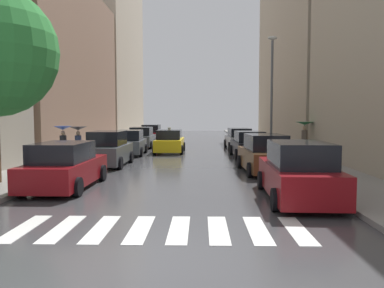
{
  "coord_description": "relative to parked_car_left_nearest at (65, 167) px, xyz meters",
  "views": [
    {
      "loc": [
        0.95,
        -6.72,
        2.61
      ],
      "look_at": [
        0.33,
        19.82,
        0.65
      ],
      "focal_mm": 35.61,
      "sensor_mm": 36.0,
      "label": 1
    }
  ],
  "objects": [
    {
      "name": "pedestrian_near_tree",
      "position": [
        11.49,
        10.75,
        0.94
      ],
      "size": [
        1.14,
        1.14,
        2.09
      ],
      "rotation": [
        0.0,
        0.0,
        4.1
      ],
      "color": "black",
      "rests_on": "sidewalk_right"
    },
    {
      "name": "lamp_post_right",
      "position": [
        9.52,
        11.51,
        3.7
      ],
      "size": [
        0.6,
        0.28,
        7.59
      ],
      "color": "#595B60",
      "rests_on": "sidewalk_right"
    },
    {
      "name": "parked_car_right_nearest",
      "position": [
        7.95,
        -1.71,
        0.06
      ],
      "size": [
        2.22,
        4.86,
        1.82
      ],
      "rotation": [
        0.0,
        0.0,
        1.54
      ],
      "color": "maroon",
      "rests_on": "ground"
    },
    {
      "name": "building_left_mid",
      "position": [
        -7.03,
        16.91,
        5.73
      ],
      "size": [
        6.0,
        18.67,
        13.02
      ],
      "primitive_type": "cube",
      "color": "#8C6B56",
      "rests_on": "ground"
    },
    {
      "name": "pedestrian_foreground",
      "position": [
        -2.05,
        7.86,
        0.73
      ],
      "size": [
        1.02,
        1.02,
        1.86
      ],
      "rotation": [
        0.0,
        0.0,
        3.58
      ],
      "color": "black",
      "rests_on": "sidewalk_left"
    },
    {
      "name": "pedestrian_by_kerb",
      "position": [
        -2.57,
        6.95,
        0.75
      ],
      "size": [
        0.97,
        0.97,
        1.91
      ],
      "rotation": [
        0.0,
        0.0,
        2.59
      ],
      "color": "#38513D",
      "rests_on": "sidewalk_left"
    },
    {
      "name": "parked_car_right_third",
      "position": [
        7.96,
        10.63,
        -0.01
      ],
      "size": [
        2.21,
        4.29,
        1.65
      ],
      "rotation": [
        0.0,
        0.0,
        1.61
      ],
      "color": "black",
      "rests_on": "ground"
    },
    {
      "name": "parked_car_left_nearest",
      "position": [
        0.0,
        0.0,
        0.0
      ],
      "size": [
        2.12,
        4.6,
        1.67
      ],
      "rotation": [
        0.0,
        0.0,
        1.57
      ],
      "color": "maroon",
      "rests_on": "ground"
    },
    {
      "name": "parked_car_right_second",
      "position": [
        7.85,
        3.99,
        0.04
      ],
      "size": [
        2.2,
        4.49,
        1.77
      ],
      "rotation": [
        0.0,
        0.0,
        1.62
      ],
      "color": "brown",
      "rests_on": "ground"
    },
    {
      "name": "crosswalk_stripes",
      "position": [
        3.97,
        -4.94,
        -0.78
      ],
      "size": [
        6.75,
        2.2,
        0.01
      ],
      "color": "silver",
      "rests_on": "ground"
    },
    {
      "name": "parked_car_left_fifth",
      "position": [
        0.16,
        23.06,
        0.04
      ],
      "size": [
        2.02,
        4.07,
        1.77
      ],
      "rotation": [
        0.0,
        0.0,
        1.56
      ],
      "color": "maroon",
      "rests_on": "ground"
    },
    {
      "name": "building_right_mid",
      "position": [
        14.97,
        22.77,
        7.56
      ],
      "size": [
        6.0,
        21.04,
        16.69
      ],
      "primitive_type": "cube",
      "color": "#B2A38C",
      "rests_on": "ground"
    },
    {
      "name": "sidewalk_right",
      "position": [
        10.47,
        17.21,
        -0.71
      ],
      "size": [
        3.0,
        72.0,
        0.15
      ],
      "primitive_type": "cube",
      "color": "gray",
      "rests_on": "ground"
    },
    {
      "name": "taxi_midroad",
      "position": [
        2.69,
        13.55,
        -0.02
      ],
      "size": [
        2.08,
        4.55,
        1.81
      ],
      "rotation": [
        0.0,
        0.0,
        1.57
      ],
      "color": "yellow",
      "rests_on": "ground"
    },
    {
      "name": "parked_car_left_third",
      "position": [
        0.15,
        11.84,
        -0.0
      ],
      "size": [
        2.11,
        4.09,
        1.67
      ],
      "rotation": [
        0.0,
        0.0,
        1.6
      ],
      "color": "#474C51",
      "rests_on": "ground"
    },
    {
      "name": "parked_car_left_fourth",
      "position": [
        0.06,
        17.62,
        0.01
      ],
      "size": [
        2.02,
        4.17,
        1.7
      ],
      "rotation": [
        0.0,
        0.0,
        1.57
      ],
      "color": "#474C51",
      "rests_on": "ground"
    },
    {
      "name": "parked_car_left_second",
      "position": [
        0.09,
        6.15,
        0.06
      ],
      "size": [
        2.02,
        4.15,
        1.83
      ],
      "rotation": [
        0.0,
        0.0,
        1.56
      ],
      "color": "#474C51",
      "rests_on": "ground"
    },
    {
      "name": "building_left_far",
      "position": [
        -7.03,
        36.36,
        11.18
      ],
      "size": [
        6.0,
        18.63,
        23.93
      ],
      "primitive_type": "cube",
      "color": "#B2A38C",
      "rests_on": "ground"
    },
    {
      "name": "sidewalk_left",
      "position": [
        -2.53,
        17.21,
        -0.71
      ],
      "size": [
        3.0,
        72.0,
        0.15
      ],
      "primitive_type": "cube",
      "color": "gray",
      "rests_on": "ground"
    },
    {
      "name": "parked_car_right_fourth",
      "position": [
        7.93,
        16.71,
        -0.01
      ],
      "size": [
        2.14,
        4.86,
        1.64
      ],
      "rotation": [
        0.0,
        0.0,
        1.61
      ],
      "color": "#B2B7BF",
      "rests_on": "ground"
    },
    {
      "name": "ground_plane",
      "position": [
        3.97,
        17.21,
        -0.8
      ],
      "size": [
        28.0,
        72.0,
        0.04
      ],
      "primitive_type": "cube",
      "color": "#3C3C3E"
    }
  ]
}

